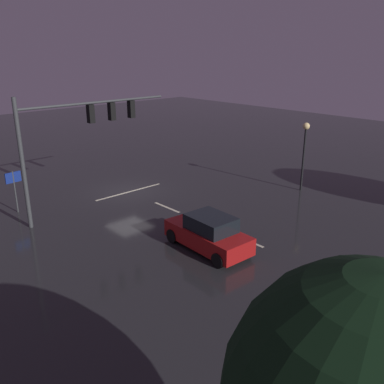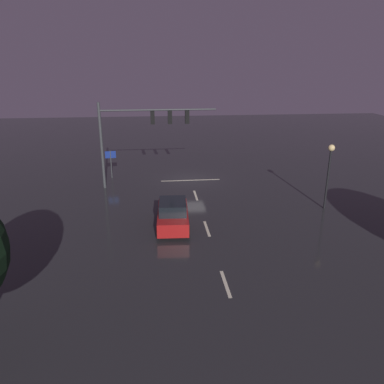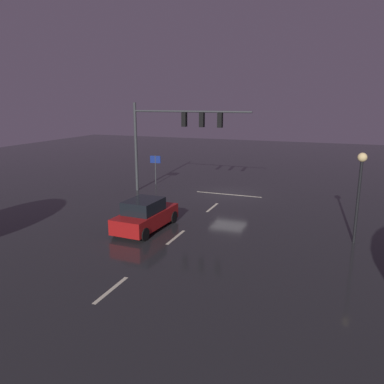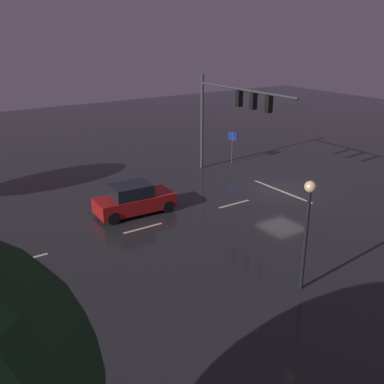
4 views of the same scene
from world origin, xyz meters
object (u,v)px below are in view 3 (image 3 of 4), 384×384
object	(u,v)px
traffic_signal_assembly	(175,129)
street_lamp_left_kerb	(360,180)
route_sign	(155,163)
car_approaching	(145,215)

from	to	relation	value
traffic_signal_assembly	street_lamp_left_kerb	distance (m)	13.83
street_lamp_left_kerb	route_sign	bearing A→B (deg)	-30.10
traffic_signal_assembly	car_approaching	world-z (taller)	traffic_signal_assembly
car_approaching	route_sign	size ratio (longest dim) A/B	1.83
street_lamp_left_kerb	route_sign	distance (m)	17.60
route_sign	street_lamp_left_kerb	bearing A→B (deg)	149.90
car_approaching	street_lamp_left_kerb	world-z (taller)	street_lamp_left_kerb
traffic_signal_assembly	street_lamp_left_kerb	size ratio (longest dim) A/B	2.01
car_approaching	street_lamp_left_kerb	bearing A→B (deg)	-169.83
traffic_signal_assembly	route_sign	distance (m)	4.99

